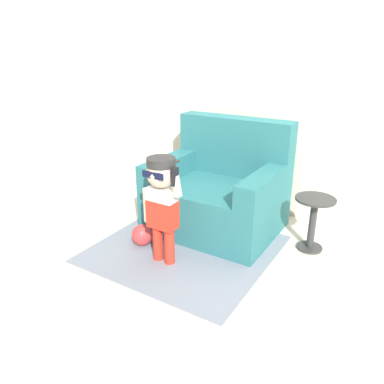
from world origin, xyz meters
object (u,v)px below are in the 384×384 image
at_px(person_child, 162,194).
at_px(side_table, 313,219).
at_px(toy_ball, 142,235).
at_px(armchair, 220,192).

distance_m(person_child, side_table, 1.27).
distance_m(side_table, toy_ball, 1.44).
relative_size(armchair, person_child, 1.29).
height_order(armchair, toy_ball, armchair).
bearing_deg(armchair, person_child, -95.57).
bearing_deg(side_table, toy_ball, -151.07).
distance_m(person_child, toy_ball, 0.59).
bearing_deg(person_child, armchair, 84.43).
bearing_deg(armchair, toy_ball, -120.07).
xyz_separation_m(armchair, side_table, (0.86, 0.02, -0.07)).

